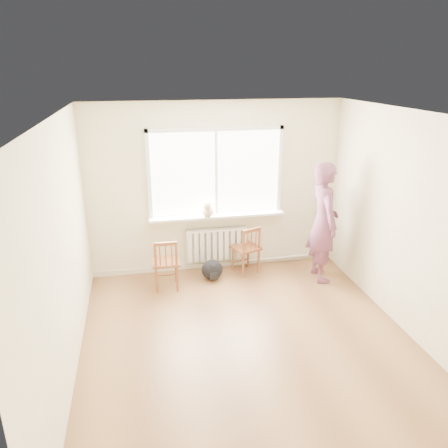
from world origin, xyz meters
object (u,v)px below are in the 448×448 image
chair_right (247,250)px  backpack (212,270)px  chair_left (166,264)px  cat (208,210)px  person (323,222)px

chair_right → backpack: chair_right is taller
chair_left → cat: size_ratio=1.87×
chair_right → chair_left: bearing=-7.4°
chair_right → cat: (-0.61, 0.14, 0.66)m
cat → chair_right: bearing=-2.3°
chair_left → person: 2.46m
chair_left → chair_right: bearing=-166.1°
backpack → cat: bearing=93.7°
backpack → person: bearing=-8.9°
chair_right → cat: bearing=-33.2°
chair_right → person: (1.08, -0.39, 0.53)m
chair_left → chair_right: 1.35m
chair_right → backpack: bearing=-8.3°
chair_left → backpack: bearing=-165.4°
chair_left → person: (2.40, -0.10, 0.52)m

